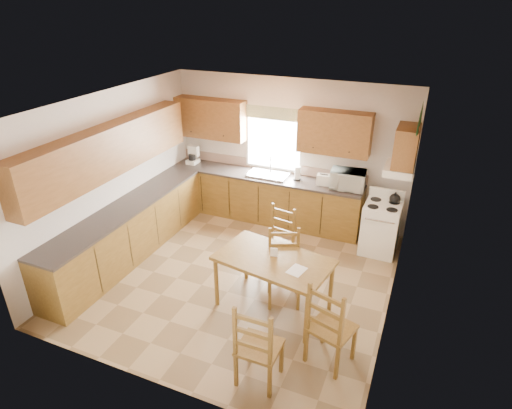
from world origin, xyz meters
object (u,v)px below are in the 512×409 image
at_px(dining_table, 273,283).
at_px(chair_near_right, 332,323).
at_px(chair_far_left, 284,269).
at_px(chair_near_left, 259,342).
at_px(stove, 380,229).
at_px(chair_far_right, 277,242).
at_px(microwave, 348,180).

distance_m(dining_table, chair_near_right, 1.18).
relative_size(chair_near_right, chair_far_left, 1.05).
bearing_deg(chair_near_left, chair_near_right, -138.84).
height_order(stove, chair_near_left, chair_near_left).
bearing_deg(chair_near_left, dining_table, -76.24).
height_order(chair_near_left, chair_far_right, chair_near_left).
xyz_separation_m(microwave, chair_near_left, (-0.15, -3.68, -0.53)).
relative_size(stove, microwave, 1.57).
relative_size(dining_table, chair_far_left, 1.39).
xyz_separation_m(stove, chair_far_right, (-1.42, -1.22, 0.10)).
distance_m(stove, microwave, 1.01).
bearing_deg(stove, dining_table, -117.54).
relative_size(microwave, chair_far_left, 0.51).
bearing_deg(stove, chair_near_left, -103.11).
height_order(dining_table, chair_near_right, chair_near_right).
xyz_separation_m(stove, chair_near_left, (-0.84, -3.33, 0.12)).
distance_m(stove, dining_table, 2.39).
height_order(microwave, dining_table, microwave).
bearing_deg(chair_near_right, microwave, -63.47).
bearing_deg(dining_table, chair_near_left, -66.51).
height_order(chair_near_right, chair_far_left, chair_near_right).
distance_m(dining_table, chair_near_left, 1.28).
relative_size(dining_table, chair_near_left, 1.38).
bearing_deg(chair_near_right, stove, -76.50).
bearing_deg(dining_table, chair_near_right, -23.89).
distance_m(chair_near_left, chair_far_right, 2.19).
height_order(microwave, chair_far_right, microwave).
bearing_deg(microwave, dining_table, -105.09).
bearing_deg(stove, chair_near_right, -92.45).
xyz_separation_m(microwave, chair_far_left, (-0.36, -2.26, -0.54)).
xyz_separation_m(chair_near_right, chair_far_left, (-0.89, 0.83, -0.03)).
height_order(stove, chair_far_right, chair_far_right).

